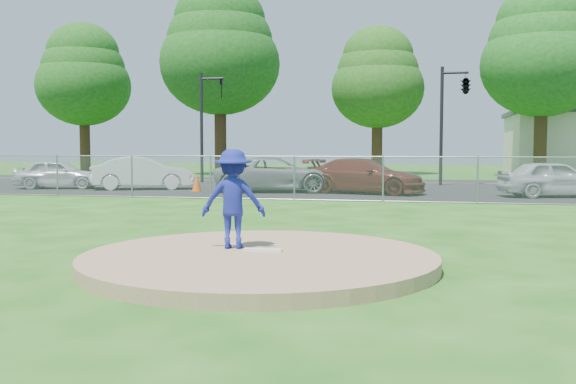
% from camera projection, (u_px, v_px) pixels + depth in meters
% --- Properties ---
extents(ground, '(120.00, 120.00, 0.00)m').
position_uv_depth(ground, '(345.00, 207.00, 19.49)').
color(ground, '#1A4E11').
rests_on(ground, ground).
extents(pitchers_mound, '(5.40, 5.40, 0.20)m').
position_uv_depth(pitchers_mound, '(259.00, 260.00, 9.74)').
color(pitchers_mound, '#987553').
rests_on(pitchers_mound, ground).
extents(pitching_rubber, '(0.60, 0.15, 0.04)m').
position_uv_depth(pitching_rubber, '(263.00, 250.00, 9.93)').
color(pitching_rubber, white).
rests_on(pitching_rubber, pitchers_mound).
extents(chain_link_fence, '(40.00, 0.06, 1.50)m').
position_uv_depth(chain_link_fence, '(353.00, 179.00, 21.38)').
color(chain_link_fence, gray).
rests_on(chain_link_fence, ground).
extents(parking_lot, '(50.00, 8.00, 0.01)m').
position_uv_depth(parking_lot, '(366.00, 192.00, 25.82)').
color(parking_lot, black).
rests_on(parking_lot, ground).
extents(street, '(60.00, 7.00, 0.01)m').
position_uv_depth(street, '(380.00, 182.00, 33.12)').
color(street, black).
rests_on(street, ground).
extents(tree_far_left, '(6.72, 6.72, 10.74)m').
position_uv_depth(tree_far_left, '(83.00, 74.00, 46.15)').
color(tree_far_left, '#341F13').
rests_on(tree_far_left, ground).
extents(tree_left, '(7.84, 7.84, 12.53)m').
position_uv_depth(tree_left, '(220.00, 48.00, 41.74)').
color(tree_left, '#341E12').
rests_on(tree_left, ground).
extents(tree_center, '(6.16, 6.16, 9.84)m').
position_uv_depth(tree_center, '(378.00, 77.00, 42.62)').
color(tree_center, '#392114').
rests_on(tree_center, ground).
extents(tree_right, '(7.28, 7.28, 11.63)m').
position_uv_depth(tree_right, '(543.00, 50.00, 38.43)').
color(tree_right, '#342213').
rests_on(tree_right, ground).
extents(traffic_signal_left, '(1.28, 0.20, 5.60)m').
position_uv_depth(traffic_signal_left, '(206.00, 117.00, 32.84)').
color(traffic_signal_left, black).
rests_on(traffic_signal_left, ground).
extents(traffic_signal_center, '(1.42, 2.48, 5.60)m').
position_uv_depth(traffic_signal_center, '(463.00, 87.00, 29.99)').
color(traffic_signal_center, black).
rests_on(traffic_signal_center, ground).
extents(pitcher, '(1.11, 0.75, 1.58)m').
position_uv_depth(pitcher, '(233.00, 199.00, 10.21)').
color(pitcher, navy).
rests_on(pitcher, pitchers_mound).
extents(traffic_cone, '(0.39, 0.39, 0.76)m').
position_uv_depth(traffic_cone, '(197.00, 182.00, 26.12)').
color(traffic_cone, '#F95C0D').
rests_on(traffic_cone, parking_lot).
extents(parked_car_silver, '(4.00, 2.37, 1.28)m').
position_uv_depth(parked_car_silver, '(59.00, 174.00, 28.01)').
color(parked_car_silver, silver).
rests_on(parked_car_silver, parking_lot).
extents(parked_car_white, '(4.52, 2.94, 1.41)m').
position_uv_depth(parked_car_white, '(143.00, 173.00, 27.49)').
color(parked_car_white, white).
rests_on(parked_car_white, parking_lot).
extents(parked_car_gray, '(5.45, 3.40, 1.40)m').
position_uv_depth(parked_car_gray, '(277.00, 174.00, 25.95)').
color(parked_car_gray, gray).
rests_on(parked_car_gray, parking_lot).
extents(parked_car_darkred, '(5.04, 3.08, 1.37)m').
position_uv_depth(parked_car_darkred, '(365.00, 176.00, 25.00)').
color(parked_car_darkred, '#5D1C17').
rests_on(parked_car_darkred, parking_lot).
extents(parked_car_pearl, '(4.18, 2.44, 1.34)m').
position_uv_depth(parked_car_pearl, '(554.00, 179.00, 23.22)').
color(parked_car_pearl, silver).
rests_on(parked_car_pearl, parking_lot).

